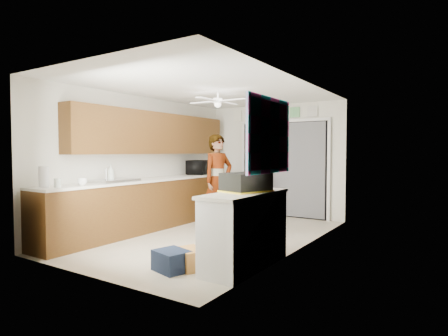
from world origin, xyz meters
The scene contains 42 objects.
floor centered at (0.00, 0.00, 0.00)m, with size 5.00×5.00×0.00m, color #C1B49B.
ceiling centered at (0.00, 0.00, 2.50)m, with size 5.00×5.00×0.00m, color white.
wall_back centered at (0.00, 2.50, 1.25)m, with size 3.20×3.20×0.00m, color silver.
wall_front centered at (0.00, -2.50, 1.25)m, with size 3.20×3.20×0.00m, color silver.
wall_left centered at (-1.60, 0.00, 1.25)m, with size 5.00×5.00×0.00m, color silver.
wall_right centered at (1.60, 0.00, 1.25)m, with size 5.00×5.00×0.00m, color silver.
left_base_cabinets centered at (-1.30, 0.00, 0.45)m, with size 0.60×4.80×0.90m, color brown.
left_countertop centered at (-1.29, 0.00, 0.92)m, with size 0.62×4.80×0.04m, color white.
upper_cabinets centered at (-1.44, 0.20, 1.80)m, with size 0.32×4.00×0.80m, color brown.
sink_basin centered at (-1.29, -1.00, 0.95)m, with size 0.50×0.76×0.06m, color silver.
faucet centered at (-1.48, -1.00, 1.05)m, with size 0.03×0.03×0.22m, color silver.
peninsula_base centered at (-0.50, 2.00, 0.45)m, with size 1.00×0.60×0.90m, color brown.
peninsula_top centered at (-0.50, 2.00, 0.92)m, with size 1.04×0.64×0.04m, color white.
back_opening_recess centered at (0.25, 2.47, 1.05)m, with size 2.00×0.06×2.10m, color black.
curtain_panel centered at (0.25, 2.43, 1.05)m, with size 1.90×0.03×2.05m, color slate.
door_trim_left centered at (-0.77, 2.44, 1.05)m, with size 0.06×0.04×2.10m, color white.
door_trim_right centered at (1.27, 2.44, 1.05)m, with size 0.06×0.04×2.10m, color white.
door_trim_head centered at (0.25, 2.44, 2.12)m, with size 2.10×0.04×0.06m, color white.
header_frame_0 centered at (-0.60, 2.47, 2.30)m, with size 0.22×0.02×0.22m, color #F3DA51.
header_frame_1 centered at (-0.25, 2.47, 2.30)m, with size 0.22×0.02×0.22m, color #53BEDF.
header_frame_2 centered at (0.10, 2.47, 2.30)m, with size 0.22×0.02×0.22m, color #CB4C52.
header_frame_3 centered at (0.50, 2.47, 2.30)m, with size 0.22×0.02×0.22m, color #62AC6A.
header_frame_4 centered at (0.90, 2.47, 2.30)m, with size 0.22×0.02×0.22m, color beige.
route66_sign centered at (-0.95, 2.47, 2.30)m, with size 0.22×0.02×0.26m, color silver.
right_counter_base centered at (1.35, -1.20, 0.45)m, with size 0.50×1.40×0.90m, color white.
right_counter_top centered at (1.34, -1.20, 0.92)m, with size 0.54×1.44×0.04m, color white.
abstract_painting centered at (1.58, -1.00, 1.65)m, with size 0.03×1.15×0.95m, color #F95CCD.
ceiling_fan centered at (0.00, 0.20, 2.32)m, with size 1.14×1.14×0.24m, color white.
microwave centered at (-1.30, 1.36, 1.10)m, with size 0.57×0.39×0.31m, color black.
soap_bottle centered at (-1.43, -0.94, 1.08)m, with size 0.11×0.11×0.29m, color silver.
cup centered at (-1.17, -1.71, 0.99)m, with size 0.14×0.14×0.11m, color white.
jar_a centered at (-1.19, -2.09, 1.00)m, with size 0.09×0.09×0.13m, color silver.
jar_b centered at (-1.21, -2.09, 1.00)m, with size 0.09×0.09×0.13m, color silver.
paper_towel_roll centered at (-1.37, -2.19, 1.09)m, with size 0.14×0.14×0.30m, color white.
suitcase centered at (1.32, -1.13, 1.06)m, with size 0.42×0.56×0.24m, color black.
suitcase_rim centered at (1.32, -1.13, 0.95)m, with size 0.44×0.58×0.02m, color yellow.
suitcase_lid centered at (1.32, -0.84, 1.31)m, with size 0.42×0.03×0.50m, color black.
cardboard_box centered at (0.82, -1.63, 0.12)m, with size 0.40×0.30×0.25m, color #BE853B.
navy_crate centered at (0.68, -1.82, 0.12)m, with size 0.41×0.34×0.25m, color #131C31.
cabinet_door_panel centered at (0.74, 0.41, 0.29)m, with size 0.39×0.03×0.59m, color brown.
man centered at (-0.36, 0.75, 0.89)m, with size 0.65×0.43×1.78m, color white.
dog centered at (-0.26, 1.55, 0.25)m, with size 0.27×0.63×0.49m, color black.
Camera 1 is at (3.64, -5.24, 1.45)m, focal length 30.00 mm.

